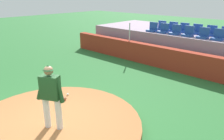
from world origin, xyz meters
name	(u,v)px	position (x,y,z in m)	size (l,w,h in m)	color
ground_plane	(54,129)	(0.00, 0.00, 0.00)	(60.00, 60.00, 0.00)	#2A6830
pitchers_mound	(53,126)	(0.00, 0.00, 0.10)	(4.75, 4.75, 0.21)	#A96A3B
pitcher	(51,93)	(0.20, -0.09, 1.19)	(0.72, 0.46, 1.69)	silver
baseball	(68,94)	(-1.08, 1.27, 0.24)	(0.07, 0.07, 0.07)	white
fielding_glove	(62,98)	(-0.95, 0.95, 0.26)	(0.30, 0.20, 0.11)	brown
brick_barrier	(174,60)	(0.00, 6.60, 0.51)	(13.45, 0.40, 1.02)	maroon
fence_post_left	(130,32)	(-2.73, 6.60, 1.50)	(0.06, 0.06, 0.97)	silver
bleacher_platform	(199,45)	(0.00, 9.40, 0.73)	(12.38, 4.15, 1.46)	gray
stadium_chair_0	(152,29)	(-2.11, 7.84, 1.62)	(0.48, 0.44, 0.50)	#214593
stadium_chair_1	(164,30)	(-1.42, 7.86, 1.62)	(0.48, 0.44, 0.50)	#214593
stadium_chair_2	(176,31)	(-0.72, 7.85, 1.62)	(0.48, 0.44, 0.50)	#214593
stadium_chair_3	(188,33)	(-0.03, 7.85, 1.62)	(0.48, 0.44, 0.50)	#214593
stadium_chair_4	(203,35)	(0.72, 7.83, 1.62)	(0.48, 0.44, 0.50)	#214593
stadium_chair_5	(218,36)	(1.37, 7.88, 1.62)	(0.48, 0.44, 0.50)	#214593
stadium_chair_7	(161,27)	(-2.12, 8.76, 1.62)	(0.48, 0.44, 0.50)	#214593
stadium_chair_8	(172,28)	(-1.37, 8.73, 1.62)	(0.48, 0.44, 0.50)	#214593
stadium_chair_9	(184,29)	(-0.72, 8.74, 1.62)	(0.48, 0.44, 0.50)	#214593
stadium_chair_10	(197,31)	(-0.01, 8.78, 1.62)	(0.48, 0.44, 0.50)	#214593
stadium_chair_11	(211,32)	(0.71, 8.79, 1.62)	(0.48, 0.44, 0.50)	#214593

